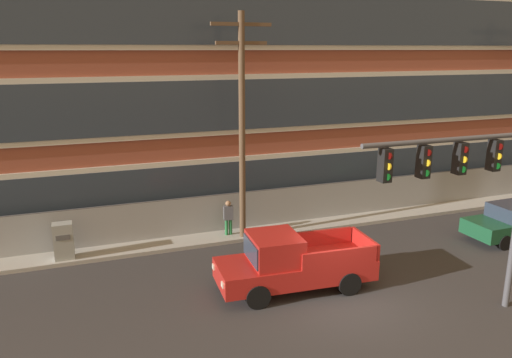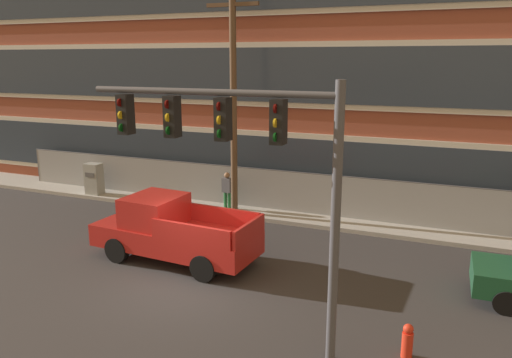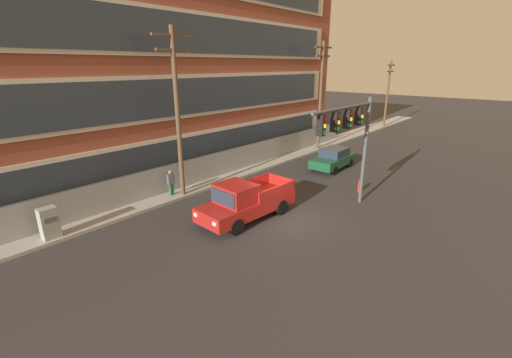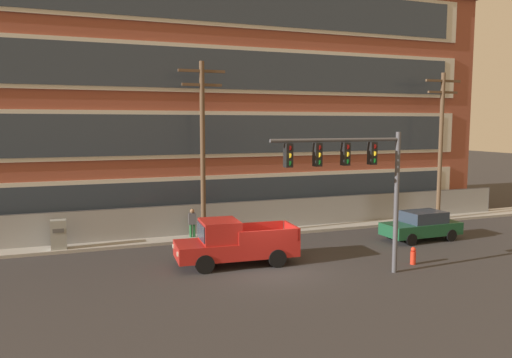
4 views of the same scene
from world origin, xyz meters
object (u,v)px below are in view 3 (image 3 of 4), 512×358
at_px(utility_pole_near_corner, 177,109).
at_px(utility_pole_midblock, 321,92).
at_px(electrical_cabinet, 49,225).
at_px(fire_hydrant, 360,186).
at_px(utility_pole_far_east, 388,91).
at_px(traffic_signal_mast, 351,131).
at_px(pedestrian_near_cabinet, 171,182).
at_px(pickup_truck_red, 245,202).
at_px(sedan_dark_green, 333,158).

bearing_deg(utility_pole_near_corner, utility_pole_midblock, 0.30).
relative_size(electrical_cabinet, fire_hydrant, 2.03).
bearing_deg(utility_pole_far_east, traffic_signal_mast, -162.93).
xyz_separation_m(utility_pole_far_east, pedestrian_near_cabinet, (-31.67, 0.41, -3.41)).
relative_size(traffic_signal_mast, pickup_truck_red, 1.07).
bearing_deg(electrical_cabinet, sedan_dark_green, -12.50).
distance_m(utility_pole_near_corner, fire_hydrant, 11.76).
bearing_deg(sedan_dark_green, traffic_signal_mast, -147.29).
bearing_deg(fire_hydrant, utility_pole_far_east, 17.85).
height_order(utility_pole_near_corner, pedestrian_near_cabinet, utility_pole_near_corner).
distance_m(traffic_signal_mast, pickup_truck_red, 6.29).
distance_m(utility_pole_near_corner, utility_pole_midblock, 15.45).
height_order(traffic_signal_mast, pickup_truck_red, traffic_signal_mast).
height_order(pickup_truck_red, utility_pole_far_east, utility_pole_far_east).
bearing_deg(pickup_truck_red, sedan_dark_green, 5.30).
relative_size(traffic_signal_mast, electrical_cabinet, 3.70).
xyz_separation_m(utility_pole_far_east, fire_hydrant, (-23.58, -7.59, -4.01)).
relative_size(utility_pole_far_east, fire_hydrant, 10.14).
bearing_deg(utility_pole_near_corner, utility_pole_far_east, -0.03).
height_order(pickup_truck_red, sedan_dark_green, pickup_truck_red).
distance_m(utility_pole_far_east, electrical_cabinet, 38.50).
bearing_deg(pickup_truck_red, utility_pole_midblock, 18.00).
distance_m(sedan_dark_green, electrical_cabinet, 18.61).
distance_m(electrical_cabinet, pedestrian_near_cabinet, 6.67).
xyz_separation_m(utility_pole_near_corner, fire_hydrant, (7.58, -7.61, -4.80)).
xyz_separation_m(sedan_dark_green, fire_hydrant, (-3.41, -3.71, -0.42)).
bearing_deg(pedestrian_near_cabinet, pickup_truck_red, -83.49).
xyz_separation_m(sedan_dark_green, electrical_cabinet, (-18.17, 4.03, -0.00)).
bearing_deg(utility_pole_far_east, pickup_truck_red, -171.04).
height_order(pickup_truck_red, utility_pole_midblock, utility_pole_midblock).
bearing_deg(traffic_signal_mast, utility_pole_far_east, 17.07).
distance_m(utility_pole_near_corner, electrical_cabinet, 8.41).
bearing_deg(traffic_signal_mast, utility_pole_near_corner, 116.27).
distance_m(pickup_truck_red, pedestrian_near_cabinet, 5.34).
height_order(sedan_dark_green, electrical_cabinet, electrical_cabinet).
distance_m(traffic_signal_mast, sedan_dark_green, 8.93).
relative_size(pedestrian_near_cabinet, fire_hydrant, 2.17).
bearing_deg(pickup_truck_red, pedestrian_near_cabinet, 96.51).
distance_m(utility_pole_far_east, fire_hydrant, 25.09).
distance_m(pickup_truck_red, electrical_cabinet, 8.85).
xyz_separation_m(utility_pole_far_east, electrical_cabinet, (-38.33, 0.14, -3.59)).
xyz_separation_m(sedan_dark_green, pedestrian_near_cabinet, (-11.50, 4.30, 0.18)).
xyz_separation_m(utility_pole_near_corner, pedestrian_near_cabinet, (-0.52, 0.40, -4.20)).
height_order(sedan_dark_green, fire_hydrant, sedan_dark_green).
relative_size(utility_pole_far_east, electrical_cabinet, 4.99).
bearing_deg(utility_pole_midblock, pickup_truck_red, -162.00).
distance_m(utility_pole_far_east, pedestrian_near_cabinet, 31.86).
distance_m(traffic_signal_mast, fire_hydrant, 5.35).
bearing_deg(electrical_cabinet, pickup_truck_red, -34.73).
bearing_deg(electrical_cabinet, utility_pole_near_corner, -1.02).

